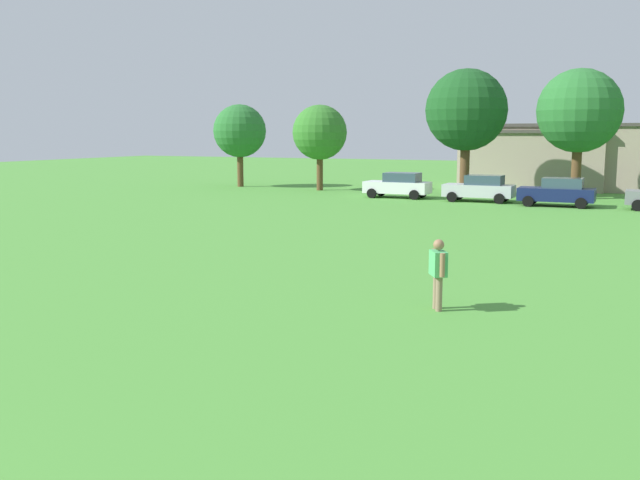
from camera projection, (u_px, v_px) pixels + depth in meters
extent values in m
plane|color=#4C9338|center=(440.00, 227.00, 32.84)|extent=(160.00, 160.00, 0.00)
cylinder|color=#8C7259|center=(436.00, 292.00, 17.50)|extent=(0.16, 0.16, 0.85)
cylinder|color=#8C7259|center=(439.00, 294.00, 17.24)|extent=(0.16, 0.16, 0.85)
cube|color=#4CB266|center=(438.00, 263.00, 17.26)|extent=(0.57, 0.65, 0.60)
cylinder|color=#936B4C|center=(434.00, 260.00, 17.61)|extent=(0.12, 0.12, 0.57)
cylinder|color=#936B4C|center=(442.00, 265.00, 16.91)|extent=(0.12, 0.12, 0.57)
sphere|color=#936B4C|center=(439.00, 245.00, 17.20)|extent=(0.27, 0.27, 0.27)
cube|color=white|center=(397.00, 187.00, 47.55)|extent=(4.30, 1.80, 0.76)
cube|color=#334756|center=(402.00, 177.00, 47.30)|extent=(2.24, 1.58, 0.60)
cylinder|color=black|center=(372.00, 193.00, 47.40)|extent=(0.64, 0.22, 0.64)
cylinder|color=black|center=(381.00, 191.00, 49.01)|extent=(0.64, 0.22, 0.64)
cylinder|color=black|center=(414.00, 195.00, 46.19)|extent=(0.64, 0.22, 0.64)
cylinder|color=black|center=(422.00, 193.00, 47.81)|extent=(0.64, 0.22, 0.64)
cube|color=silver|center=(479.00, 191.00, 44.84)|extent=(4.30, 1.80, 0.76)
cube|color=#334756|center=(484.00, 180.00, 44.60)|extent=(2.24, 1.58, 0.60)
cylinder|color=black|center=(452.00, 197.00, 44.69)|extent=(0.64, 0.22, 0.64)
cylinder|color=black|center=(459.00, 195.00, 46.31)|extent=(0.64, 0.22, 0.64)
cylinder|color=black|center=(499.00, 199.00, 43.48)|extent=(0.64, 0.22, 0.64)
cylinder|color=black|center=(505.00, 196.00, 45.10)|extent=(0.64, 0.22, 0.64)
cube|color=#141E4C|center=(556.00, 194.00, 41.99)|extent=(4.30, 1.80, 0.76)
cube|color=#334756|center=(563.00, 183.00, 41.75)|extent=(2.24, 1.58, 0.60)
cylinder|color=black|center=(528.00, 201.00, 41.84)|extent=(0.64, 0.22, 0.64)
cylinder|color=black|center=(533.00, 199.00, 43.46)|extent=(0.64, 0.22, 0.64)
cylinder|color=black|center=(581.00, 203.00, 40.63)|extent=(0.64, 0.22, 0.64)
cylinder|color=black|center=(584.00, 201.00, 42.25)|extent=(0.64, 0.22, 0.64)
cylinder|color=black|center=(638.00, 205.00, 39.43)|extent=(0.64, 0.22, 0.64)
cylinder|color=black|center=(638.00, 203.00, 41.05)|extent=(0.64, 0.22, 0.64)
cylinder|color=brown|center=(240.00, 170.00, 57.51)|extent=(0.49, 0.49, 2.66)
sphere|color=#286B2D|center=(240.00, 131.00, 57.04)|extent=(4.21, 4.21, 4.21)
cylinder|color=brown|center=(320.00, 173.00, 53.81)|extent=(0.48, 0.48, 2.59)
sphere|color=#337528|center=(320.00, 132.00, 53.36)|extent=(4.09, 4.09, 4.09)
cylinder|color=brown|center=(465.00, 171.00, 48.79)|extent=(0.64, 0.64, 3.49)
sphere|color=#194C1E|center=(466.00, 110.00, 48.18)|extent=(5.51, 5.51, 5.51)
cylinder|color=brown|center=(576.00, 173.00, 46.50)|extent=(0.63, 0.63, 3.41)
sphere|color=#286B2D|center=(579.00, 111.00, 45.91)|extent=(5.39, 5.39, 5.39)
cube|color=tan|center=(553.00, 158.00, 55.83)|extent=(13.48, 7.05, 4.74)
cube|color=#4C4742|center=(555.00, 125.00, 55.46)|extent=(14.02, 7.33, 0.24)
cube|color=tan|center=(538.00, 161.00, 56.33)|extent=(10.23, 8.16, 4.27)
cube|color=#4C4742|center=(540.00, 132.00, 56.00)|extent=(10.64, 8.48, 0.24)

